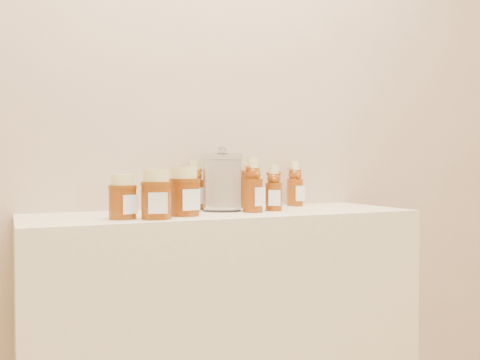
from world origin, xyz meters
name	(u,v)px	position (x,y,z in m)	size (l,w,h in m)	color
wall_back	(202,77)	(0.00, 1.75, 1.35)	(3.50, 0.02, 2.70)	tan
display_table	(225,356)	(0.00, 1.55, 0.45)	(1.20, 0.40, 0.90)	beige
bear_bottle_back_left	(195,182)	(-0.06, 1.68, 0.99)	(0.06, 0.06, 0.18)	#682A08
bear_bottle_back_mid	(247,182)	(0.14, 1.68, 0.99)	(0.06, 0.06, 0.18)	#682A08
bear_bottle_back_right	(295,181)	(0.33, 1.68, 0.99)	(0.06, 0.06, 0.18)	#682A08
bear_bottle_front_left	(253,181)	(0.08, 1.51, 1.00)	(0.07, 0.07, 0.19)	#682A08
bear_bottle_front_right	(274,185)	(0.16, 1.53, 0.98)	(0.06, 0.06, 0.17)	#682A08
honey_jar_left	(123,197)	(-0.33, 1.47, 0.96)	(0.08, 0.08, 0.12)	#682A08
honey_jar_back	(185,191)	(-0.15, 1.49, 0.97)	(0.09, 0.09, 0.14)	#682A08
honey_jar_front	(156,194)	(-0.25, 1.43, 0.97)	(0.08, 0.08, 0.13)	#682A08
glass_canister	(222,180)	(0.01, 1.59, 1.00)	(0.13, 0.13, 0.20)	white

